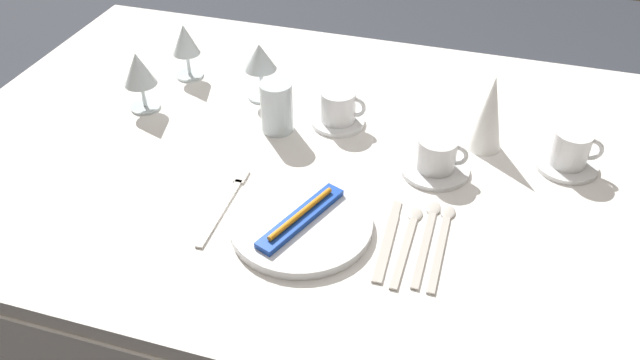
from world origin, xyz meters
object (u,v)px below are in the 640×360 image
object	(u,v)px
wine_glass_left	(260,60)
spoon_soup	(409,236)
dinner_plate	(301,224)
wine_glass_right	(185,42)
toothbrush_package	(301,217)
coffee_cup_left	(339,106)
fork_outer	(226,203)
dinner_knife	(387,241)
spoon_dessert	(428,232)
drink_tumbler	(277,110)
napkin_folded	(489,113)
wine_glass_centre	(139,72)
coffee_cup_far	(572,148)
spoon_tea	(443,236)
coffee_cup_right	(437,153)

from	to	relation	value
wine_glass_left	spoon_soup	bearing A→B (deg)	-41.52
dinner_plate	wine_glass_right	world-z (taller)	wine_glass_right
toothbrush_package	coffee_cup_left	world-z (taller)	coffee_cup_left
fork_outer	dinner_knife	size ratio (longest dim) A/B	1.06
dinner_knife	coffee_cup_left	world-z (taller)	coffee_cup_left
spoon_dessert	toothbrush_package	bearing A→B (deg)	-166.76
drink_tumbler	napkin_folded	distance (m)	0.45
wine_glass_centre	coffee_cup_far	bearing A→B (deg)	2.86
toothbrush_package	napkin_folded	bearing A→B (deg)	50.25
dinner_knife	wine_glass_centre	world-z (taller)	wine_glass_centre
coffee_cup_far	dinner_plate	bearing A→B (deg)	-144.49
wine_glass_right	wine_glass_centre	bearing A→B (deg)	-101.08
spoon_dessert	wine_glass_left	size ratio (longest dim) A/B	1.66
toothbrush_package	coffee_cup_left	xyz separation A→B (m)	(-0.03, 0.35, 0.02)
toothbrush_package	spoon_tea	distance (m)	0.26
dinner_plate	spoon_soup	bearing A→B (deg)	9.78
fork_outer	spoon_soup	size ratio (longest dim) A/B	1.06
spoon_dessert	napkin_folded	world-z (taller)	napkin_folded
spoon_dessert	spoon_tea	bearing A→B (deg)	-6.04
fork_outer	coffee_cup_far	xyz separation A→B (m)	(0.63, 0.31, 0.04)
coffee_cup_left	spoon_tea	bearing A→B (deg)	-47.44
drink_tumbler	dinner_knife	bearing A→B (deg)	-42.51
dinner_plate	wine_glass_right	bearing A→B (deg)	134.42
dinner_plate	spoon_soup	size ratio (longest dim) A/B	1.22
spoon_tea	wine_glass_left	bearing A→B (deg)	143.38
toothbrush_package	napkin_folded	world-z (taller)	napkin_folded
spoon_soup	wine_glass_right	size ratio (longest dim) A/B	1.55
wine_glass_centre	napkin_folded	xyz separation A→B (m)	(0.77, 0.07, -0.01)
spoon_tea	coffee_cup_far	bearing A→B (deg)	52.86
dinner_plate	spoon_dessert	size ratio (longest dim) A/B	1.14
spoon_dessert	spoon_tea	xyz separation A→B (m)	(0.03, -0.00, -0.00)
wine_glass_centre	spoon_dessert	bearing A→B (deg)	-18.36
wine_glass_centre	wine_glass_left	size ratio (longest dim) A/B	1.02
coffee_cup_left	coffee_cup_far	xyz separation A→B (m)	(0.49, -0.02, 0.00)
dinner_plate	coffee_cup_right	size ratio (longest dim) A/B	2.55
dinner_knife	toothbrush_package	bearing A→B (deg)	-177.32
wine_glass_left	dinner_plate	bearing A→B (deg)	-60.46
fork_outer	coffee_cup_left	world-z (taller)	coffee_cup_left
spoon_tea	wine_glass_left	size ratio (longest dim) A/B	1.65
dinner_knife	wine_glass_centre	distance (m)	0.70
dinner_plate	wine_glass_left	xyz separation A→B (m)	(-0.23, 0.41, 0.09)
dinner_knife	spoon_soup	size ratio (longest dim) A/B	1.00
toothbrush_package	fork_outer	distance (m)	0.16
spoon_dessert	coffee_cup_left	distance (m)	0.39
spoon_soup	napkin_folded	distance (m)	0.35
spoon_dessert	dinner_knife	bearing A→B (deg)	-145.24
fork_outer	coffee_cup_left	size ratio (longest dim) A/B	2.23
coffee_cup_far	coffee_cup_right	bearing A→B (deg)	-160.38
fork_outer	wine_glass_left	distance (m)	0.41
drink_tumbler	coffee_cup_far	bearing A→B (deg)	3.88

